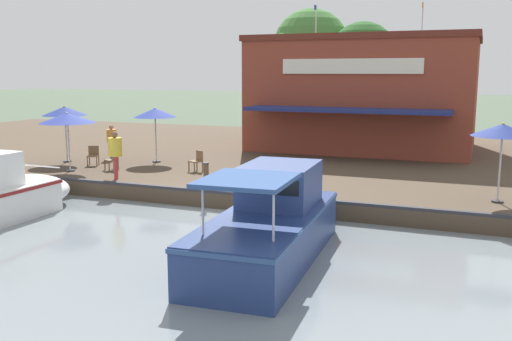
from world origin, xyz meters
TOP-DOWN VIEW (x-y plane):
  - ground_plane at (0.00, 0.00)m, footprint 220.00×220.00m
  - quay_deck at (-11.00, 0.00)m, footprint 22.00×56.00m
  - quay_edge_fender at (-0.10, 0.00)m, footprint 0.20×50.40m
  - waterfront_restaurant at (-13.52, 2.23)m, footprint 9.28×11.23m
  - patio_umbrella_mid_patio_left at (-1.77, -7.51)m, footprint 2.25×2.25m
  - patio_umbrella_far_corner at (-3.70, -9.25)m, footprint 1.98×1.98m
  - patio_umbrella_near_quay_edge at (-5.13, -5.47)m, footprint 1.92×1.92m
  - patio_umbrella_mid_patio_right at (-2.14, 8.69)m, footprint 1.88×1.88m
  - cafe_chair_beside_entrance at (-2.66, -6.03)m, footprint 0.60×0.60m
  - cafe_chair_back_row_seat at (-3.66, -2.64)m, footprint 0.59×0.59m
  - cafe_chair_facing_river at (-3.34, -7.54)m, footprint 0.59×0.59m
  - person_near_entrance at (-0.99, -4.70)m, footprint 0.52×0.52m
  - person_at_quay_edge at (-5.24, -7.93)m, footprint 0.45×0.45m
  - motorboat_second_along at (3.59, 3.39)m, footprint 7.43×2.61m
  - mooring_post at (-0.35, -0.56)m, footprint 0.22×0.22m
  - tree_upstream_bank at (-16.64, 1.23)m, footprint 4.11×3.92m
  - tree_downstream_bank at (-17.51, -2.18)m, footprint 4.95×4.72m

SIDE VIEW (x-z plane):
  - ground_plane at x=0.00m, z-range 0.00..0.00m
  - quay_deck at x=-11.00m, z-range 0.00..0.60m
  - quay_edge_fender at x=-0.10m, z-range 0.60..0.70m
  - motorboat_second_along at x=3.59m, z-range -0.28..2.04m
  - cafe_chair_beside_entrance at x=-2.66m, z-range 0.65..1.50m
  - cafe_chair_back_row_seat at x=-3.66m, z-range 0.65..1.50m
  - cafe_chair_facing_river at x=-3.34m, z-range 0.65..1.50m
  - mooring_post at x=-0.35m, z-range 0.61..1.59m
  - person_at_quay_edge at x=-5.24m, z-range 0.79..2.38m
  - person_near_entrance at x=-0.99m, z-range 0.85..2.67m
  - patio_umbrella_mid_patio_left at x=-1.77m, z-range 1.57..3.99m
  - patio_umbrella_near_quay_edge at x=-5.13m, z-range 1.58..4.06m
  - patio_umbrella_mid_patio_right at x=-2.14m, z-range 1.61..4.11m
  - patio_umbrella_far_corner at x=-3.70m, z-range 1.62..4.16m
  - waterfront_restaurant at x=-13.52m, z-range -0.25..7.28m
  - tree_upstream_bank at x=-16.64m, z-range 1.96..8.87m
  - tree_downstream_bank at x=-17.51m, z-range 2.04..9.90m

